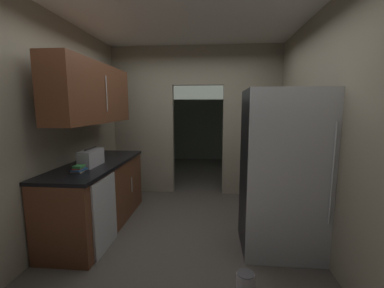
{
  "coord_description": "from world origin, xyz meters",
  "views": [
    {
      "loc": [
        0.35,
        -2.89,
        1.61
      ],
      "look_at": [
        0.04,
        0.58,
        1.09
      ],
      "focal_mm": 23.31,
      "sensor_mm": 36.0,
      "label": 1
    }
  ],
  "objects_px": {
    "refrigerator": "(282,172)",
    "boombox": "(91,158)",
    "paint_can": "(245,283)",
    "book_stack": "(79,169)",
    "dishwasher": "(105,214)"
  },
  "relations": [
    {
      "from": "refrigerator",
      "to": "paint_can",
      "type": "distance_m",
      "value": 1.19
    },
    {
      "from": "boombox",
      "to": "book_stack",
      "type": "height_order",
      "value": "boombox"
    },
    {
      "from": "dishwasher",
      "to": "boombox",
      "type": "xyz_separation_m",
      "value": [
        -0.29,
        0.32,
        0.58
      ]
    },
    {
      "from": "book_stack",
      "to": "boombox",
      "type": "bearing_deg",
      "value": 91.04
    },
    {
      "from": "dishwasher",
      "to": "book_stack",
      "type": "xyz_separation_m",
      "value": [
        -0.29,
        0.02,
        0.51
      ]
    },
    {
      "from": "boombox",
      "to": "dishwasher",
      "type": "bearing_deg",
      "value": -47.36
    },
    {
      "from": "book_stack",
      "to": "paint_can",
      "type": "distance_m",
      "value": 2.05
    },
    {
      "from": "boombox",
      "to": "paint_can",
      "type": "relative_size",
      "value": 2.21
    },
    {
      "from": "paint_can",
      "to": "boombox",
      "type": "bearing_deg",
      "value": 153.99
    },
    {
      "from": "refrigerator",
      "to": "boombox",
      "type": "height_order",
      "value": "refrigerator"
    },
    {
      "from": "book_stack",
      "to": "paint_can",
      "type": "relative_size",
      "value": 0.93
    },
    {
      "from": "boombox",
      "to": "book_stack",
      "type": "bearing_deg",
      "value": -88.96
    },
    {
      "from": "refrigerator",
      "to": "dishwasher",
      "type": "height_order",
      "value": "refrigerator"
    },
    {
      "from": "refrigerator",
      "to": "dishwasher",
      "type": "relative_size",
      "value": 2.17
    },
    {
      "from": "refrigerator",
      "to": "boombox",
      "type": "xyz_separation_m",
      "value": [
        -2.26,
        0.13,
        0.09
      ]
    }
  ]
}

